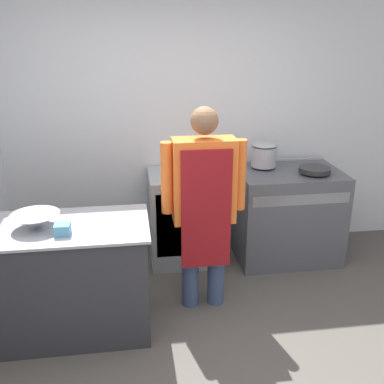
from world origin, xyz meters
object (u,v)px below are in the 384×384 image
Objects in this scene: stove at (286,214)px; fridge_unit at (179,217)px; saute_pan at (315,170)px; stock_pot at (264,154)px; person_cook at (204,199)px; plastic_tub at (62,229)px; mixing_bowl at (36,221)px.

fridge_unit is at bearing 175.41° from stove.
stock_pot is at bearing 148.93° from saute_pan.
saute_pan reaches higher than fridge_unit.
stock_pot is at bearing 49.62° from person_cook.
plastic_tub is 2.15m from stock_pot.
mixing_bowl is 0.25m from plastic_tub.
stove is at bearing 22.93° from mixing_bowl.
fridge_unit is at bearing 51.20° from plastic_tub.
plastic_tub is 0.43× the size of stock_pot.
plastic_tub is (-0.93, -1.16, 0.46)m from fridge_unit.
stove is 1.31m from person_cook.
mixing_bowl is 2.24m from stock_pot.
saute_pan is at bearing -9.50° from fridge_unit.
plastic_tub is at bearing -162.27° from person_cook.
person_cook is 1.09m from plastic_tub.
stove is 0.55m from saute_pan.
stock_pot reaches higher than stove.
plastic_tub is (0.20, -0.14, -0.01)m from mixing_bowl.
stove is 3.33× the size of saute_pan.
mixing_bowl reaches higher than plastic_tub.
mixing_bowl is at bearing -151.81° from stock_pot.
stock_pot is at bearing 2.90° from fridge_unit.
saute_pan reaches higher than plastic_tub.
stove is 1.07m from fridge_unit.
stove reaches higher than fridge_unit.
person_cook is 15.82× the size of plastic_tub.
person_cook is at bearing -152.06° from saute_pan.
stock_pot is 0.50m from saute_pan.
mixing_bowl is (-1.13, -1.02, 0.47)m from fridge_unit.
person_cook is 4.82× the size of mixing_bowl.
fridge_unit is 2.99× the size of saute_pan.
person_cook reaches higher than stove.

